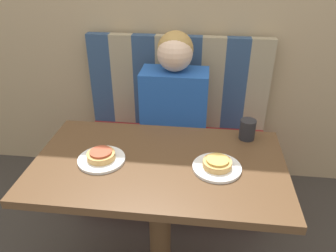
{
  "coord_description": "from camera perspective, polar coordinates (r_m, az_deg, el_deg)",
  "views": [
    {
      "loc": [
        0.17,
        -1.09,
        1.5
      ],
      "look_at": [
        0.0,
        0.32,
        0.71
      ],
      "focal_mm": 35.0,
      "sensor_mm": 36.0,
      "label": 1
    }
  ],
  "objects": [
    {
      "name": "pizza_right",
      "position": [
        1.31,
        8.58,
        -6.39
      ],
      "size": [
        0.12,
        0.12,
        0.04
      ],
      "color": "tan",
      "rests_on": "plate_right"
    },
    {
      "name": "booth_seat",
      "position": [
        2.16,
        1.0,
        -7.4
      ],
      "size": [
        1.14,
        0.54,
        0.42
      ],
      "color": "maroon",
      "rests_on": "ground_plane"
    },
    {
      "name": "booth_backrest",
      "position": [
        2.12,
        1.79,
        7.61
      ],
      "size": [
        1.14,
        0.07,
        0.6
      ],
      "color": "navy",
      "rests_on": "booth_seat"
    },
    {
      "name": "pizza_left",
      "position": [
        1.37,
        -11.59,
        -4.97
      ],
      "size": [
        0.12,
        0.12,
        0.04
      ],
      "color": "tan",
      "rests_on": "plate_left"
    },
    {
      "name": "plate_right",
      "position": [
        1.33,
        8.51,
        -7.16
      ],
      "size": [
        0.2,
        0.2,
        0.01
      ],
      "color": "white",
      "rests_on": "dining_table"
    },
    {
      "name": "dining_table",
      "position": [
        1.42,
        -1.53,
        -9.56
      ],
      "size": [
        1.04,
        0.6,
        0.71
      ],
      "color": "brown",
      "rests_on": "ground_plane"
    },
    {
      "name": "drinking_cup",
      "position": [
        1.53,
        13.66,
        -0.59
      ],
      "size": [
        0.07,
        0.07,
        0.09
      ],
      "color": "#232328",
      "rests_on": "dining_table"
    },
    {
      "name": "person",
      "position": [
        1.89,
        1.15,
        5.88
      ],
      "size": [
        0.38,
        0.23,
        0.67
      ],
      "color": "#2356B2",
      "rests_on": "booth_seat"
    },
    {
      "name": "plate_left",
      "position": [
        1.38,
        -11.5,
        -5.72
      ],
      "size": [
        0.2,
        0.2,
        0.01
      ],
      "color": "white",
      "rests_on": "dining_table"
    }
  ]
}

